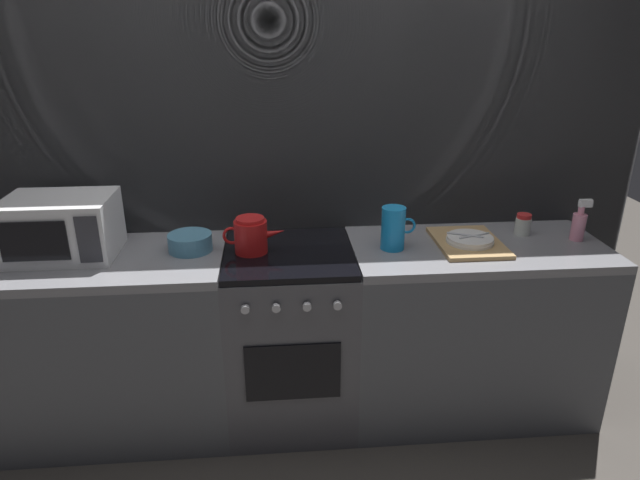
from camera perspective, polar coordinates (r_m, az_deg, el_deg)
ground_plane at (r=3.01m, az=-2.88°, el=-17.12°), size 8.00×8.00×0.00m
back_wall at (r=2.76m, az=-3.62°, el=7.21°), size 3.60×0.05×2.40m
counter_left at (r=2.88m, az=-21.54°, el=-9.96°), size 1.20×0.60×0.90m
stove_unit at (r=2.75m, az=-3.06°, el=-9.83°), size 0.60×0.63×0.90m
counter_right at (r=2.92m, az=15.11°, el=-8.69°), size 1.20×0.60×0.90m
microwave at (r=2.71m, az=-25.05°, el=1.23°), size 0.46×0.35×0.27m
kettle at (r=2.53m, az=-7.12°, el=0.48°), size 0.28×0.15×0.17m
mixing_bowl at (r=2.61m, az=-13.21°, el=-0.23°), size 0.20×0.20×0.08m
pitcher at (r=2.56m, az=7.57°, el=1.22°), size 0.16×0.11×0.20m
dish_pile at (r=2.70m, az=15.05°, el=-0.13°), size 0.30×0.40×0.06m
spice_jar at (r=2.91m, az=20.16°, el=1.51°), size 0.08×0.08×0.10m
spray_bottle at (r=2.93m, az=25.10°, el=1.48°), size 0.08×0.06×0.20m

